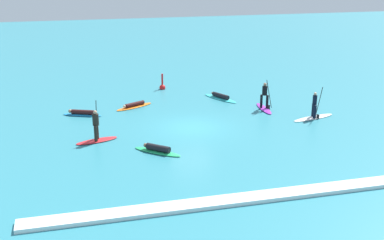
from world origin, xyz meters
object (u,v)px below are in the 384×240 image
at_px(surfer_on_blue_board, 82,113).
at_px(surfer_on_teal_board, 220,97).
at_px(surfer_on_white_board, 314,112).
at_px(surfer_on_green_board, 157,150).
at_px(marker_buoy, 162,86).
at_px(surfer_on_purple_board, 264,102).
at_px(surfer_on_orange_board, 134,106).
at_px(surfer_on_red_board, 96,133).

bearing_deg(surfer_on_blue_board, surfer_on_teal_board, -147.38).
xyz_separation_m(surfer_on_white_board, surfer_on_green_board, (-11.08, -3.44, -0.24)).
distance_m(surfer_on_blue_board, marker_buoy, 8.68).
relative_size(surfer_on_purple_board, surfer_on_white_board, 0.83).
distance_m(surfer_on_green_board, surfer_on_blue_board, 8.63).
distance_m(surfer_on_teal_board, marker_buoy, 5.37).
xyz_separation_m(surfer_on_orange_board, surfer_on_blue_board, (-3.66, -1.10, 0.03)).
relative_size(surfer_on_red_board, marker_buoy, 1.86).
bearing_deg(surfer_on_orange_board, marker_buoy, -151.25).
relative_size(surfer_on_white_board, surfer_on_red_board, 1.31).
height_order(surfer_on_teal_board, surfer_on_blue_board, surfer_on_teal_board).
bearing_deg(surfer_on_orange_board, surfer_on_purple_board, 134.04).
xyz_separation_m(surfer_on_red_board, surfer_on_blue_board, (-0.60, 5.24, -0.38)).
xyz_separation_m(surfer_on_orange_board, surfer_on_green_board, (-0.02, -8.92, 0.04)).
relative_size(surfer_on_purple_board, surfer_on_orange_board, 0.94).
bearing_deg(surfer_on_white_board, surfer_on_purple_board, 115.45).
xyz_separation_m(surfer_on_green_board, marker_buoy, (2.95, 13.46, 0.05)).
bearing_deg(surfer_on_blue_board, surfer_on_white_board, -173.27).
bearing_deg(surfer_on_purple_board, surfer_on_blue_board, -93.80).
xyz_separation_m(surfer_on_green_board, surfer_on_blue_board, (-3.65, 7.82, -0.01)).
distance_m(surfer_on_white_board, surfer_on_green_board, 11.61).
relative_size(surfer_on_teal_board, surfer_on_green_board, 1.28).
bearing_deg(surfer_on_orange_board, surfer_on_blue_board, -11.62).
bearing_deg(surfer_on_purple_board, marker_buoy, -137.87).
height_order(surfer_on_purple_board, surfer_on_orange_board, surfer_on_purple_board).
xyz_separation_m(surfer_on_teal_board, surfer_on_green_board, (-6.57, -9.50, 0.03)).
bearing_deg(surfer_on_red_board, surfer_on_white_board, -12.79).
bearing_deg(surfer_on_red_board, surfer_on_teal_board, 19.46).
distance_m(surfer_on_red_board, surfer_on_green_board, 4.01).
bearing_deg(surfer_on_teal_board, surfer_on_white_board, -169.56).
relative_size(surfer_on_orange_board, marker_buoy, 2.15).
height_order(surfer_on_green_board, surfer_on_blue_board, surfer_on_green_board).
bearing_deg(marker_buoy, surfer_on_orange_board, -122.90).
bearing_deg(surfer_on_blue_board, surfer_on_purple_board, -164.33).
bearing_deg(surfer_on_red_board, surfer_on_green_board, -56.49).
height_order(surfer_on_purple_board, surfer_on_red_board, surfer_on_red_board).
distance_m(surfer_on_purple_board, surfer_on_green_board, 10.68).
relative_size(surfer_on_blue_board, marker_buoy, 1.95).
distance_m(surfer_on_white_board, marker_buoy, 12.91).
relative_size(surfer_on_red_board, surfer_on_green_board, 1.00).
bearing_deg(surfer_on_red_board, surfer_on_orange_board, 47.97).
bearing_deg(surfer_on_teal_board, surfer_on_purple_board, -173.54).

